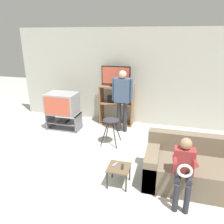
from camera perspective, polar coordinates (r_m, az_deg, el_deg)
The scene contains 12 objects.
wall_back at distance 6.11m, azimuth 3.74°, elevation 9.07°, with size 6.40×0.06×2.60m.
tv_stand at distance 6.02m, azimuth -12.39°, elevation -2.30°, with size 0.87×0.45×0.44m.
television_main at distance 5.88m, azimuth -12.92°, elevation 2.23°, with size 0.78×0.57×0.54m.
media_shelf at distance 6.10m, azimuth 1.21°, elevation 1.89°, with size 0.93×0.37×1.09m.
television_flat at distance 5.90m, azimuth 1.00°, elevation 9.21°, with size 0.79×0.20×0.54m.
folding_stool at distance 4.98m, azimuth -0.28°, elevation -3.12°, with size 0.40×0.45×0.60m.
snack_table at distance 3.76m, azimuth 1.79°, elevation -14.78°, with size 0.37×0.37×0.34m.
remote_control_black at distance 3.73m, azimuth 2.73°, elevation -14.07°, with size 0.04×0.14×0.02m, color #232328.
remote_control_white at distance 3.78m, azimuth 0.81°, elevation -13.54°, with size 0.04×0.14×0.02m, color gray.
couch at distance 4.03m, azimuth 21.15°, elevation -13.83°, with size 1.69×0.87×0.80m.
person_standing_adult at distance 5.49m, azimuth 2.70°, elevation 4.30°, with size 0.53×0.20×1.60m.
person_seated_child at distance 3.41m, azimuth 18.24°, elevation -13.38°, with size 0.33×0.43×1.03m.
Camera 1 is at (1.19, -1.96, 2.42)m, focal length 35.00 mm.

